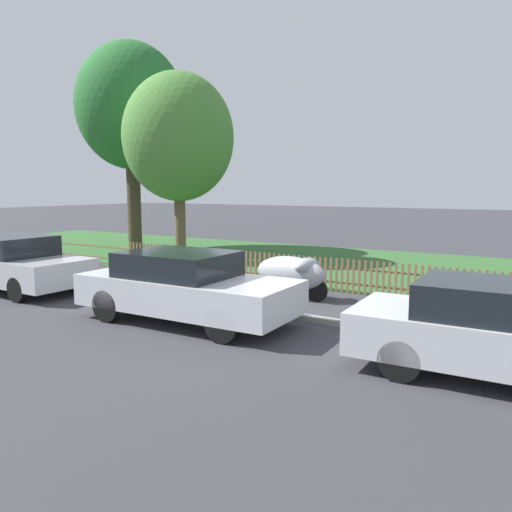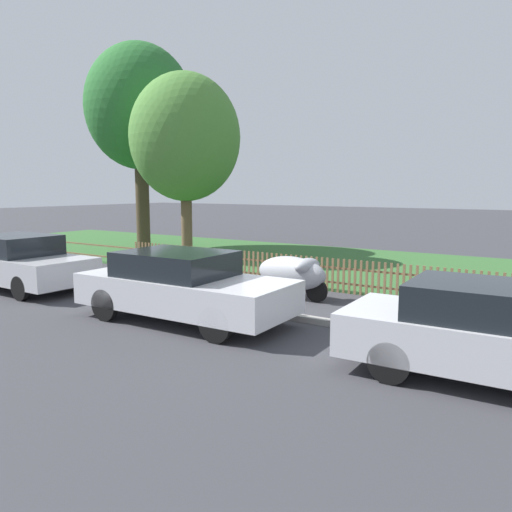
{
  "view_description": "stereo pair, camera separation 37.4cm",
  "coord_description": "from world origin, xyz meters",
  "px_view_note": "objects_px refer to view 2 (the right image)",
  "views": [
    {
      "loc": [
        6.26,
        -8.91,
        2.7
      ],
      "look_at": [
        0.1,
        1.09,
        1.1
      ],
      "focal_mm": 35.0,
      "sensor_mm": 36.0,
      "label": 1
    },
    {
      "loc": [
        6.58,
        -8.71,
        2.7
      ],
      "look_at": [
        0.1,
        1.09,
        1.1
      ],
      "focal_mm": 35.0,
      "sensor_mm": 36.0,
      "label": 2
    }
  ],
  "objects_px": {
    "parked_car_black_saloon": "(20,262)",
    "covered_motorcycle": "(293,273)",
    "parked_car_red_compact": "(505,335)",
    "tree_behind_motorcycle": "(185,138)",
    "parked_car_navy_estate": "(183,285)",
    "tree_nearest_kerb": "(140,108)"
  },
  "relations": [
    {
      "from": "parked_car_black_saloon",
      "to": "covered_motorcycle",
      "type": "distance_m",
      "value": 7.39
    },
    {
      "from": "parked_car_red_compact",
      "to": "covered_motorcycle",
      "type": "distance_m",
      "value": 6.0
    },
    {
      "from": "parked_car_black_saloon",
      "to": "tree_behind_motorcycle",
      "type": "distance_m",
      "value": 8.13
    },
    {
      "from": "parked_car_black_saloon",
      "to": "covered_motorcycle",
      "type": "xyz_separation_m",
      "value": [
        6.75,
        3.0,
        -0.09
      ]
    },
    {
      "from": "parked_car_navy_estate",
      "to": "covered_motorcycle",
      "type": "height_order",
      "value": "parked_car_navy_estate"
    },
    {
      "from": "parked_car_red_compact",
      "to": "tree_behind_motorcycle",
      "type": "bearing_deg",
      "value": 147.1
    },
    {
      "from": "parked_car_navy_estate",
      "to": "covered_motorcycle",
      "type": "xyz_separation_m",
      "value": [
        0.85,
        3.07,
        -0.1
      ]
    },
    {
      "from": "covered_motorcycle",
      "to": "parked_car_navy_estate",
      "type": "bearing_deg",
      "value": -100.0
    },
    {
      "from": "tree_nearest_kerb",
      "to": "parked_car_red_compact",
      "type": "bearing_deg",
      "value": -28.47
    },
    {
      "from": "covered_motorcycle",
      "to": "tree_behind_motorcycle",
      "type": "distance_m",
      "value": 9.11
    },
    {
      "from": "parked_car_navy_estate",
      "to": "parked_car_red_compact",
      "type": "bearing_deg",
      "value": -2.53
    },
    {
      "from": "tree_nearest_kerb",
      "to": "tree_behind_motorcycle",
      "type": "height_order",
      "value": "tree_nearest_kerb"
    },
    {
      "from": "parked_car_black_saloon",
      "to": "parked_car_red_compact",
      "type": "relative_size",
      "value": 0.95
    },
    {
      "from": "tree_nearest_kerb",
      "to": "tree_behind_motorcycle",
      "type": "xyz_separation_m",
      "value": [
        3.81,
        -1.35,
        -1.61
      ]
    },
    {
      "from": "parked_car_navy_estate",
      "to": "tree_behind_motorcycle",
      "type": "relative_size",
      "value": 0.65
    },
    {
      "from": "parked_car_black_saloon",
      "to": "parked_car_navy_estate",
      "type": "height_order",
      "value": "parked_car_black_saloon"
    },
    {
      "from": "parked_car_red_compact",
      "to": "tree_nearest_kerb",
      "type": "bearing_deg",
      "value": 149.63
    },
    {
      "from": "tree_nearest_kerb",
      "to": "parked_car_black_saloon",
      "type": "bearing_deg",
      "value": -64.1
    },
    {
      "from": "tree_behind_motorcycle",
      "to": "tree_nearest_kerb",
      "type": "bearing_deg",
      "value": 160.43
    },
    {
      "from": "parked_car_red_compact",
      "to": "tree_nearest_kerb",
      "type": "xyz_separation_m",
      "value": [
        -15.98,
        8.66,
        5.5
      ]
    },
    {
      "from": "tree_nearest_kerb",
      "to": "tree_behind_motorcycle",
      "type": "relative_size",
      "value": 1.28
    },
    {
      "from": "tree_nearest_kerb",
      "to": "tree_behind_motorcycle",
      "type": "bearing_deg",
      "value": -19.57
    }
  ]
}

